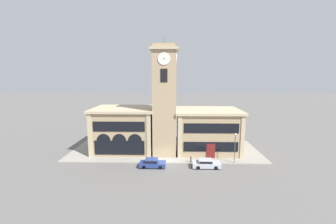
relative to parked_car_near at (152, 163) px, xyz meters
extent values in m
plane|color=#605E5B|center=(1.75, 1.47, -0.71)|extent=(300.00, 300.00, 0.00)
cube|color=gray|center=(1.75, 8.25, -0.63)|extent=(35.92, 13.57, 0.15)
cube|color=tan|center=(1.75, 5.97, 8.69)|extent=(4.14, 4.14, 18.79)
cube|color=tan|center=(1.75, 5.97, 18.31)|extent=(4.84, 4.84, 0.45)
cube|color=tan|center=(1.75, 5.97, 18.83)|extent=(3.81, 3.81, 0.60)
cylinder|color=#4C4C51|center=(1.75, 5.97, 19.73)|extent=(0.10, 0.10, 1.20)
cylinder|color=silver|center=(1.75, 3.85, 16.56)|extent=(2.06, 0.10, 2.06)
cylinder|color=black|center=(1.75, 3.78, 16.56)|extent=(0.16, 0.04, 0.16)
cylinder|color=silver|center=(3.87, 5.97, 16.56)|extent=(0.10, 2.06, 2.06)
cylinder|color=black|center=(3.94, 5.97, 16.56)|extent=(0.04, 0.16, 0.16)
cube|color=black|center=(1.75, 3.86, 13.83)|extent=(1.16, 0.10, 2.20)
cube|color=tan|center=(-6.16, 8.47, 3.27)|extent=(11.09, 9.14, 7.96)
cube|color=tan|center=(-6.16, 8.47, 7.48)|extent=(11.79, 9.84, 0.45)
cube|color=tan|center=(-11.35, 3.84, 3.27)|extent=(0.70, 0.16, 7.96)
cube|color=tan|center=(-0.97, 3.84, 3.27)|extent=(0.70, 0.16, 7.96)
cube|color=black|center=(-6.16, 3.86, 5.03)|extent=(9.09, 0.10, 1.75)
cube|color=black|center=(-6.16, 3.86, 1.20)|extent=(8.87, 0.10, 2.55)
cylinder|color=black|center=(-8.93, 3.85, 2.48)|extent=(2.44, 0.06, 2.44)
cylinder|color=black|center=(-6.16, 3.85, 2.48)|extent=(2.44, 0.06, 2.44)
cylinder|color=black|center=(-3.39, 3.85, 2.48)|extent=(2.44, 0.06, 2.44)
cube|color=tan|center=(9.92, 8.47, 3.13)|extent=(11.59, 9.14, 7.68)
cube|color=tan|center=(9.92, 8.47, 7.19)|extent=(12.29, 9.84, 0.45)
cube|color=tan|center=(4.47, 3.84, 3.13)|extent=(0.70, 0.16, 7.68)
cube|color=tan|center=(15.36, 3.84, 3.13)|extent=(0.70, 0.16, 7.68)
cube|color=black|center=(9.92, 3.86, 4.82)|extent=(9.50, 0.10, 1.69)
cube|color=maroon|center=(9.92, 3.85, 0.67)|extent=(1.50, 0.12, 2.76)
cube|color=black|center=(9.92, 3.86, 1.50)|extent=(9.50, 0.10, 1.72)
cube|color=navy|center=(0.06, 0.00, -0.21)|extent=(4.17, 1.92, 0.66)
cube|color=navy|center=(-0.11, 0.00, 0.39)|extent=(2.01, 1.71, 0.53)
cube|color=black|center=(-0.11, 0.00, 0.39)|extent=(1.93, 1.75, 0.40)
cylinder|color=black|center=(1.36, 0.81, -0.40)|extent=(0.61, 0.23, 0.61)
cylinder|color=black|center=(1.34, -0.84, -0.40)|extent=(0.61, 0.23, 0.61)
cylinder|color=black|center=(-1.22, 0.84, -0.40)|extent=(0.61, 0.23, 0.61)
cylinder|color=black|center=(-1.24, -0.81, -0.40)|extent=(0.61, 0.23, 0.61)
cube|color=#B2B7C1|center=(8.62, 0.00, -0.19)|extent=(4.44, 1.92, 0.70)
cube|color=#B2B7C1|center=(8.44, 0.00, 0.41)|extent=(2.14, 1.71, 0.48)
cube|color=black|center=(8.44, 0.00, 0.41)|extent=(2.06, 1.75, 0.36)
cylinder|color=black|center=(9.99, 0.81, -0.40)|extent=(0.62, 0.23, 0.61)
cylinder|color=black|center=(9.98, -0.84, -0.40)|extent=(0.62, 0.23, 0.61)
cylinder|color=black|center=(7.25, 0.84, -0.40)|extent=(0.62, 0.23, 0.61)
cylinder|color=black|center=(7.24, -0.81, -0.40)|extent=(0.62, 0.23, 0.61)
cylinder|color=#4C4C51|center=(13.53, 1.82, 1.78)|extent=(0.12, 0.12, 4.66)
sphere|color=silver|center=(13.53, 1.82, 4.29)|extent=(0.36, 0.36, 0.36)
cylinder|color=black|center=(6.30, 1.76, -0.11)|extent=(0.18, 0.18, 0.90)
sphere|color=black|center=(6.30, 1.76, 0.42)|extent=(0.16, 0.16, 0.16)
camera|label=1|loc=(3.37, -34.07, 13.64)|focal=24.00mm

